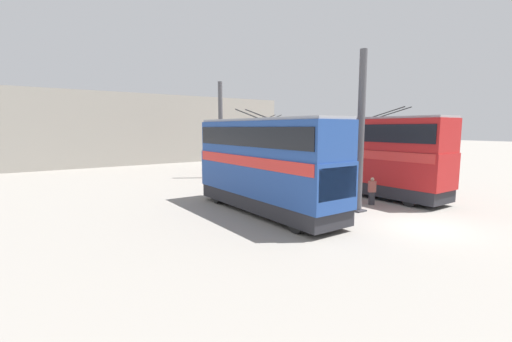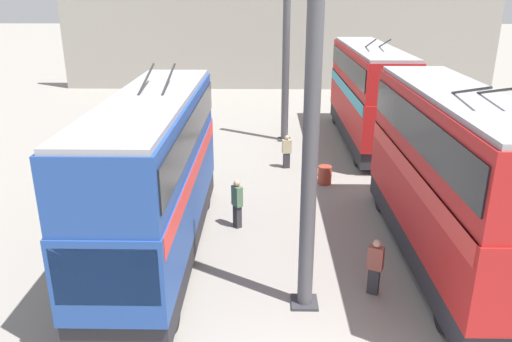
# 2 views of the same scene
# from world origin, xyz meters

# --- Properties ---
(depot_back_wall) EXTENTS (0.50, 36.00, 8.82)m
(depot_back_wall) POSITION_xyz_m (34.85, 0.00, 4.41)
(depot_back_wall) COLOR gray
(depot_back_wall) RESTS_ON ground_plane
(support_column_near) EXTENTS (0.71, 0.71, 8.74)m
(support_column_near) POSITION_xyz_m (3.82, 0.00, 4.24)
(support_column_near) COLOR #4C4C51
(support_column_near) RESTS_ON ground_plane
(support_column_far) EXTENTS (0.71, 0.71, 8.74)m
(support_column_far) POSITION_xyz_m (19.43, 0.00, 4.24)
(support_column_far) COLOR #4C4C51
(support_column_far) RESTS_ON ground_plane
(bus_left_near) EXTENTS (10.22, 2.54, 5.92)m
(bus_left_near) POSITION_xyz_m (6.29, -4.44, 3.00)
(bus_left_near) COLOR black
(bus_left_near) RESTS_ON ground_plane
(bus_left_far) EXTENTS (11.13, 2.54, 5.82)m
(bus_left_far) POSITION_xyz_m (19.14, -4.44, 2.96)
(bus_left_far) COLOR black
(bus_left_far) RESTS_ON ground_plane
(bus_right_near) EXTENTS (10.33, 2.54, 5.72)m
(bus_right_near) POSITION_xyz_m (6.51, 4.44, 2.90)
(bus_right_near) COLOR black
(bus_right_near) RESTS_ON ground_plane
(person_aisle_midway) EXTENTS (0.32, 0.46, 1.60)m
(person_aisle_midway) POSITION_xyz_m (14.76, 0.06, 0.84)
(person_aisle_midway) COLOR #2D2D33
(person_aisle_midway) RESTS_ON ground_plane
(person_by_right_row) EXTENTS (0.48, 0.43, 1.80)m
(person_by_right_row) POSITION_xyz_m (8.44, 2.06, 0.96)
(person_by_right_row) COLOR #2D2D33
(person_by_right_row) RESTS_ON ground_plane
(person_by_left_row) EXTENTS (0.40, 0.48, 1.67)m
(person_by_left_row) POSITION_xyz_m (4.37, -1.95, 0.88)
(person_by_left_row) COLOR #2D2D33
(person_by_left_row) RESTS_ON ground_plane
(oil_drum) EXTENTS (0.63, 0.63, 0.80)m
(oil_drum) POSITION_xyz_m (12.73, -1.52, 0.40)
(oil_drum) COLOR #933828
(oil_drum) RESTS_ON ground_plane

